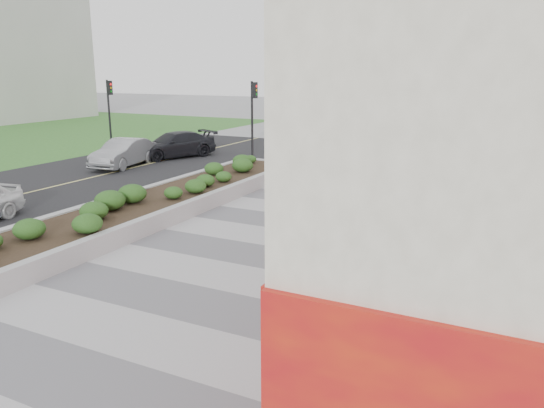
{
  "coord_description": "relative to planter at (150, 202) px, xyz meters",
  "views": [
    {
      "loc": [
        5.89,
        -6.65,
        4.76
      ],
      "look_at": [
        -0.54,
        6.25,
        1.1
      ],
      "focal_mm": 35.0,
      "sensor_mm": 36.0,
      "label": 1
    }
  ],
  "objects": [
    {
      "name": "street",
      "position": [
        -6.5,
        0.0,
        -0.42
      ],
      "size": [
        10.0,
        40.0,
        0.0
      ],
      "primitive_type": "cube",
      "color": "black",
      "rests_on": "ground"
    },
    {
      "name": "walkway",
      "position": [
        5.5,
        -4.0,
        -0.41
      ],
      "size": [
        8.0,
        36.0,
        0.01
      ],
      "primitive_type": "cube",
      "color": "#A8A8AD",
      "rests_on": "ground"
    },
    {
      "name": "skateboarder",
      "position": [
        5.21,
        3.93,
        0.34
      ],
      "size": [
        0.51,
        0.72,
        1.5
      ],
      "rotation": [
        0.0,
        0.0,
        0.02
      ],
      "color": "beige",
      "rests_on": "ground"
    },
    {
      "name": "ground",
      "position": [
        5.5,
        -7.0,
        -0.42
      ],
      "size": [
        160.0,
        160.0,
        0.0
      ],
      "primitive_type": "plane",
      "color": "gray",
      "rests_on": "ground"
    },
    {
      "name": "manhole_cover",
      "position": [
        6.0,
        -4.0,
        -0.42
      ],
      "size": [
        0.44,
        0.44,
        0.01
      ],
      "primitive_type": "cylinder",
      "color": "#595654",
      "rests_on": "ground"
    },
    {
      "name": "planter",
      "position": [
        0.0,
        0.0,
        0.0
      ],
      "size": [
        3.0,
        18.0,
        0.9
      ],
      "color": "#9E9EA0",
      "rests_on": "ground"
    },
    {
      "name": "traffic_signal_far",
      "position": [
        -10.93,
        10.0,
        2.34
      ],
      "size": [
        0.33,
        0.28,
        4.2
      ],
      "color": "black",
      "rests_on": "ground"
    },
    {
      "name": "traffic_signal_near",
      "position": [
        -1.73,
        10.5,
        2.34
      ],
      "size": [
        0.33,
        0.28,
        4.2
      ],
      "color": "black",
      "rests_on": "ground"
    },
    {
      "name": "car_dark",
      "position": [
        -6.61,
        10.19,
        0.28
      ],
      "size": [
        3.76,
        5.21,
        1.4
      ],
      "primitive_type": "imported",
      "rotation": [
        0.0,
        0.0,
        -0.42
      ],
      "color": "black",
      "rests_on": "ground"
    },
    {
      "name": "distant_bldg_north_l",
      "position": [
        0.5,
        48.0,
        9.58
      ],
      "size": [
        16.0,
        12.0,
        20.0
      ],
      "primitive_type": "cube",
      "color": "#ADAAA3",
      "rests_on": "ground"
    },
    {
      "name": "car_silver",
      "position": [
        -7.12,
        6.7,
        0.28
      ],
      "size": [
        2.15,
        4.4,
        1.39
      ],
      "primitive_type": "imported",
      "rotation": [
        0.0,
        0.0,
        0.17
      ],
      "color": "#97999E",
      "rests_on": "ground"
    }
  ]
}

